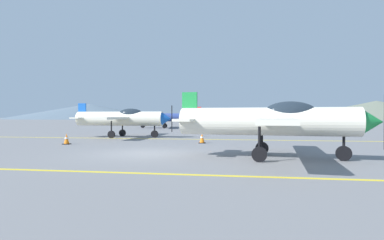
# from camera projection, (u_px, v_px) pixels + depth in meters

# --- Properties ---
(ground_plane) EXTENTS (400.00, 400.00, 0.00)m
(ground_plane) POSITION_uv_depth(u_px,v_px,m) (146.00, 153.00, 13.12)
(ground_plane) COLOR slate
(apron_line_near) EXTENTS (80.00, 0.16, 0.01)m
(apron_line_near) POSITION_uv_depth(u_px,v_px,m) (97.00, 172.00, 8.74)
(apron_line_near) COLOR yellow
(apron_line_near) RESTS_ON ground_plane
(apron_line_far) EXTENTS (80.00, 0.16, 0.01)m
(apron_line_far) POSITION_uv_depth(u_px,v_px,m) (182.00, 139.00, 21.01)
(apron_line_far) COLOR yellow
(apron_line_far) RESTS_ON ground_plane
(airplane_near) EXTENTS (7.23, 8.30, 2.48)m
(airplane_near) POSITION_uv_depth(u_px,v_px,m) (274.00, 120.00, 11.47)
(airplane_near) COLOR silver
(airplane_near) RESTS_ON ground_plane
(airplane_mid) EXTENTS (7.14, 8.24, 2.48)m
(airplane_mid) POSITION_uv_depth(u_px,v_px,m) (123.00, 118.00, 22.80)
(airplane_mid) COLOR silver
(airplane_mid) RESTS_ON ground_plane
(airplane_far) EXTENTS (7.24, 8.30, 2.48)m
(airplane_far) POSITION_uv_depth(u_px,v_px,m) (229.00, 117.00, 31.50)
(airplane_far) COLOR silver
(airplane_far) RESTS_ON ground_plane
(airplane_back) EXTENTS (7.26, 8.28, 2.48)m
(airplane_back) POSITION_uv_depth(u_px,v_px,m) (161.00, 117.00, 40.17)
(airplane_back) COLOR #33478C
(airplane_back) RESTS_ON ground_plane
(traffic_cone_front) EXTENTS (0.36, 0.36, 0.59)m
(traffic_cone_front) POSITION_uv_depth(u_px,v_px,m) (67.00, 139.00, 17.23)
(traffic_cone_front) COLOR black
(traffic_cone_front) RESTS_ON ground_plane
(traffic_cone_side) EXTENTS (0.36, 0.36, 0.59)m
(traffic_cone_side) POSITION_uv_depth(u_px,v_px,m) (202.00, 138.00, 17.94)
(traffic_cone_side) COLOR black
(traffic_cone_side) RESTS_ON ground_plane
(hill_left) EXTENTS (84.91, 84.91, 7.89)m
(hill_left) POSITION_uv_depth(u_px,v_px,m) (90.00, 111.00, 168.95)
(hill_left) COLOR slate
(hill_left) RESTS_ON ground_plane
(hill_centerleft) EXTENTS (80.49, 80.49, 8.45)m
(hill_centerleft) POSITION_uv_depth(u_px,v_px,m) (376.00, 110.00, 145.11)
(hill_centerleft) COLOR slate
(hill_centerleft) RESTS_ON ground_plane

